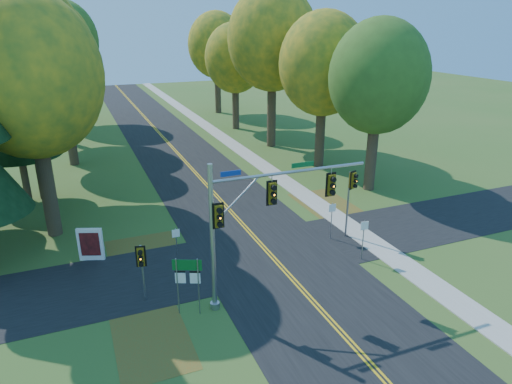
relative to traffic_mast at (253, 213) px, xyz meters
name	(u,v)px	position (x,y,z in m)	size (l,w,h in m)	color
ground	(284,270)	(2.53, 1.97, -4.44)	(160.00, 160.00, 0.00)	#345B20
road_main	(284,270)	(2.53, 1.97, -4.43)	(8.00, 160.00, 0.02)	black
road_cross	(269,253)	(2.53, 3.97, -4.43)	(60.00, 6.00, 0.02)	black
centerline_left	(282,270)	(2.43, 1.97, -4.42)	(0.10, 160.00, 0.01)	gold
centerline_right	(286,269)	(2.63, 1.97, -4.42)	(0.10, 160.00, 0.01)	gold
sidewalk_east	(381,248)	(8.73, 1.97, -4.41)	(1.60, 160.00, 0.06)	#9E998E
leaf_patch_w_near	(147,258)	(-3.97, 5.97, -4.44)	(4.00, 6.00, 0.00)	brown
leaf_patch_e	(335,210)	(9.33, 7.97, -4.44)	(3.50, 8.00, 0.00)	brown
leaf_patch_w_far	(152,339)	(-4.97, -1.03, -4.44)	(3.00, 5.00, 0.00)	brown
tree_w_a	(30,77)	(-8.60, 11.35, 5.04)	(8.00, 8.00, 14.15)	#38281C
tree_e_a	(379,77)	(14.09, 10.74, 4.09)	(7.20, 7.20, 12.73)	#38281C
tree_w_b	(23,52)	(-9.19, 18.26, 5.92)	(8.60, 8.60, 15.38)	#38281C
tree_e_b	(324,65)	(13.50, 17.55, 4.45)	(7.60, 7.60, 13.33)	#38281C
tree_w_c	(63,76)	(-7.01, 26.44, 3.50)	(6.80, 6.80, 11.91)	#38281C
tree_e_c	(273,39)	(12.41, 25.66, 6.22)	(8.80, 8.80, 15.79)	#38281C
tree_w_d	(53,48)	(-7.60, 35.15, 5.34)	(8.20, 8.20, 14.56)	#38281C
tree_e_d	(235,59)	(11.79, 34.84, 3.79)	(7.00, 7.00, 12.32)	#38281C
tree_w_e	(64,41)	(-6.39, 46.05, 5.63)	(8.40, 8.40, 14.97)	#38281C
tree_e_e	(217,45)	(13.00, 45.55, 4.75)	(7.80, 7.80, 13.74)	#38281C
pine_c	(3,64)	(-10.47, 17.97, 5.25)	(5.60, 5.60, 20.56)	#38281C
traffic_mast	(253,213)	(0.00, 0.00, 0.00)	(7.62, 0.68, 6.91)	#9B9DA4
east_signal_pole	(352,188)	(7.81, 4.00, -1.23)	(0.47, 0.57, 4.24)	gray
ped_signal_pole	(141,261)	(-4.75, 1.79, -2.26)	(0.46, 0.54, 2.93)	#95979D
route_sign_cluster	(188,275)	(-3.05, 0.13, -2.48)	(1.20, 0.56, 2.78)	gray
info_kiosk	(91,244)	(-6.76, 6.95, -3.50)	(1.34, 0.66, 1.89)	white
reg_sign_e_north	(332,214)	(6.73, 4.23, -2.85)	(0.45, 0.07, 2.33)	gray
reg_sign_e_south	(364,233)	(6.98, 1.37, -2.83)	(0.45, 0.09, 2.36)	gray
reg_sign_w	(176,240)	(-2.52, 4.70, -2.98)	(0.41, 0.06, 2.13)	gray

